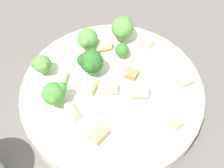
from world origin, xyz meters
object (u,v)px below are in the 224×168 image
object	(u,v)px
broccoli_floret_3	(90,62)
rigatoni_1	(86,59)
broccoli_floret_2	(88,39)
rigatoni_2	(185,81)
rigatoni_0	(73,112)
rigatoni_7	(146,41)
broccoli_floret_4	(54,94)
chicken_chunk_0	(98,135)
chicken_chunk_1	(132,74)
rigatoni_3	(109,89)
rigatoni_5	(62,80)
rigatoni_6	(103,45)
broccoli_floret_1	(122,50)
chicken_chunk_2	(176,123)
broccoli_floret_0	(42,64)
pasta_bowl	(112,94)
rigatoni_4	(91,86)
rigatoni_8	(138,92)
broccoli_floret_5	(122,28)

from	to	relation	value
broccoli_floret_3	rigatoni_1	bearing A→B (deg)	156.11
broccoli_floret_2	rigatoni_2	bearing A→B (deg)	18.85
rigatoni_0	rigatoni_7	world-z (taller)	rigatoni_7
broccoli_floret_4	chicken_chunk_0	size ratio (longest dim) A/B	1.90
rigatoni_0	chicken_chunk_1	distance (m)	0.11
broccoli_floret_2	rigatoni_1	size ratio (longest dim) A/B	1.72
rigatoni_1	broccoli_floret_3	bearing A→B (deg)	-23.89
rigatoni_3	broccoli_floret_3	bearing A→B (deg)	172.36
rigatoni_5	broccoli_floret_3	bearing A→B (deg)	66.00
rigatoni_6	chicken_chunk_1	bearing A→B (deg)	-7.38
broccoli_floret_1	rigatoni_1	distance (m)	0.06
chicken_chunk_0	rigatoni_5	bearing A→B (deg)	166.09
chicken_chunk_2	broccoli_floret_2	bearing A→B (deg)	176.00
rigatoni_1	chicken_chunk_0	bearing A→B (deg)	-35.90
rigatoni_3	rigatoni_5	distance (m)	0.07
broccoli_floret_0	rigatoni_2	distance (m)	0.21
broccoli_floret_2	rigatoni_2	distance (m)	0.16
pasta_bowl	chicken_chunk_2	xyz separation A→B (m)	(0.10, 0.02, 0.02)
rigatoni_4	chicken_chunk_1	world-z (taller)	rigatoni_4
broccoli_floret_3	rigatoni_2	world-z (taller)	broccoli_floret_3
broccoli_floret_1	rigatoni_8	xyz separation A→B (m)	(0.07, -0.04, -0.01)
rigatoni_5	rigatoni_6	size ratio (longest dim) A/B	0.94
rigatoni_3	rigatoni_1	bearing A→B (deg)	166.64
broccoli_floret_1	broccoli_floret_3	distance (m)	0.06
rigatoni_1	rigatoni_7	xyz separation A→B (m)	(0.04, 0.10, 0.00)
broccoli_floret_5	rigatoni_0	bearing A→B (deg)	-72.31
broccoli_floret_2	pasta_bowl	bearing A→B (deg)	-19.37
rigatoni_5	broccoli_floret_2	bearing A→B (deg)	104.73
broccoli_floret_4	chicken_chunk_1	distance (m)	0.12
rigatoni_8	chicken_chunk_2	world-z (taller)	rigatoni_8
rigatoni_3	rigatoni_7	size ratio (longest dim) A/B	1.06
broccoli_floret_5	rigatoni_7	xyz separation A→B (m)	(0.04, 0.02, -0.02)
rigatoni_0	rigatoni_2	size ratio (longest dim) A/B	1.04
rigatoni_0	rigatoni_8	world-z (taller)	rigatoni_8
rigatoni_6	chicken_chunk_1	xyz separation A→B (m)	(0.07, -0.01, -0.00)
pasta_bowl	broccoli_floret_1	size ratio (longest dim) A/B	10.26
rigatoni_2	broccoli_floret_2	bearing A→B (deg)	-161.15
broccoli_floret_4	rigatoni_4	world-z (taller)	broccoli_floret_4
broccoli_floret_0	chicken_chunk_0	distance (m)	0.14
chicken_chunk_1	chicken_chunk_0	bearing A→B (deg)	-71.53
broccoli_floret_3	rigatoni_1	world-z (taller)	broccoli_floret_3
rigatoni_7	broccoli_floret_4	bearing A→B (deg)	-95.28
rigatoni_4	rigatoni_5	distance (m)	0.05
rigatoni_6	rigatoni_3	bearing A→B (deg)	-38.93
broccoli_floret_2	broccoli_floret_3	size ratio (longest dim) A/B	0.96
rigatoni_2	rigatoni_4	xyz separation A→B (m)	(-0.09, -0.10, 0.00)
broccoli_floret_2	broccoli_floret_4	size ratio (longest dim) A/B	1.01
broccoli_floret_0	chicken_chunk_0	bearing A→B (deg)	-7.50
broccoli_floret_2	chicken_chunk_0	distance (m)	0.16
broccoli_floret_0	rigatoni_8	bearing A→B (deg)	27.41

